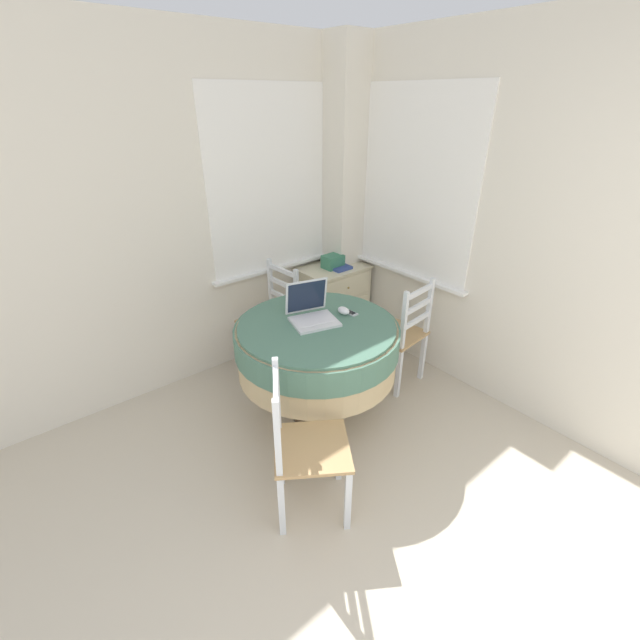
# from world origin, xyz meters

# --- Properties ---
(corner_room_shell) EXTENTS (4.42, 5.11, 2.55)m
(corner_room_shell) POSITION_xyz_m (1.28, 2.08, 1.28)
(corner_room_shell) COLOR silver
(corner_room_shell) RESTS_ON ground_plane
(round_dining_table) EXTENTS (1.10, 1.10, 0.76)m
(round_dining_table) POSITION_xyz_m (0.96, 2.19, 0.60)
(round_dining_table) COLOR #4C3D2D
(round_dining_table) RESTS_ON ground_plane
(laptop) EXTENTS (0.36, 0.35, 0.26)m
(laptop) POSITION_xyz_m (0.97, 2.26, 0.82)
(laptop) COLOR silver
(laptop) RESTS_ON round_dining_table
(computer_mouse) EXTENTS (0.06, 0.10, 0.05)m
(computer_mouse) POSITION_xyz_m (1.20, 2.19, 0.79)
(computer_mouse) COLOR white
(computer_mouse) RESTS_ON round_dining_table
(cell_phone) EXTENTS (0.06, 0.11, 0.01)m
(cell_phone) POSITION_xyz_m (1.24, 2.16, 0.77)
(cell_phone) COLOR #B2B7BC
(cell_phone) RESTS_ON round_dining_table
(dining_chair_near_back_window) EXTENTS (0.43, 0.42, 0.90)m
(dining_chair_near_back_window) POSITION_xyz_m (1.10, 2.96, 0.44)
(dining_chair_near_back_window) COLOR tan
(dining_chair_near_back_window) RESTS_ON ground_plane
(dining_chair_near_right_window) EXTENTS (0.44, 0.44, 0.90)m
(dining_chair_near_right_window) POSITION_xyz_m (1.74, 2.12, 0.44)
(dining_chair_near_right_window) COLOR tan
(dining_chair_near_right_window) RESTS_ON ground_plane
(dining_chair_camera_near) EXTENTS (0.55, 0.55, 0.90)m
(dining_chair_camera_near) POSITION_xyz_m (0.41, 1.62, 0.44)
(dining_chair_camera_near) COLOR tan
(dining_chair_camera_near) RESTS_ON ground_plane
(corner_cabinet) EXTENTS (0.61, 0.43, 0.72)m
(corner_cabinet) POSITION_xyz_m (1.82, 3.01, 0.36)
(corner_cabinet) COLOR beige
(corner_cabinet) RESTS_ON ground_plane
(storage_box) EXTENTS (0.18, 0.14, 0.12)m
(storage_box) POSITION_xyz_m (1.81, 3.01, 0.78)
(storage_box) COLOR #387A5B
(storage_box) RESTS_ON corner_cabinet
(book_on_cabinet) EXTENTS (0.17, 0.21, 0.02)m
(book_on_cabinet) POSITION_xyz_m (1.84, 2.98, 0.73)
(book_on_cabinet) COLOR #33478C
(book_on_cabinet) RESTS_ON corner_cabinet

